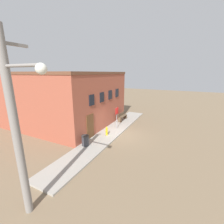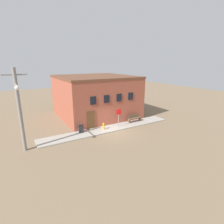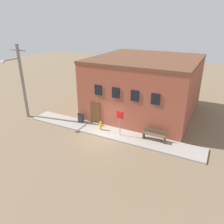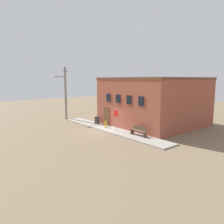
% 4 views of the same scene
% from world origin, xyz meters
% --- Properties ---
extents(ground_plane, '(80.00, 80.00, 0.00)m').
position_xyz_m(ground_plane, '(0.00, 0.00, 0.00)').
color(ground_plane, '#7A664C').
extents(sidewalk, '(15.86, 2.01, 0.12)m').
position_xyz_m(sidewalk, '(0.00, 1.00, 0.06)').
color(sidewalk, '#9E998E').
rests_on(sidewalk, ground).
extents(brick_building, '(9.84, 10.01, 5.65)m').
position_xyz_m(brick_building, '(1.01, 6.95, 2.83)').
color(brick_building, '#9E4C38').
rests_on(brick_building, ground).
extents(fire_hydrant, '(0.40, 0.19, 0.79)m').
position_xyz_m(fire_hydrant, '(-0.81, 0.99, 0.51)').
color(fire_hydrant, gold).
rests_on(fire_hydrant, sidewalk).
extents(stop_sign, '(0.62, 0.06, 2.14)m').
position_xyz_m(stop_sign, '(1.11, 0.87, 1.60)').
color(stop_sign, gray).
rests_on(stop_sign, sidewalk).
extents(bench, '(1.78, 0.44, 0.87)m').
position_xyz_m(bench, '(3.87, 1.42, 0.57)').
color(bench, brown).
rests_on(bench, sidewalk).
extents(trash_bin, '(0.57, 0.57, 0.82)m').
position_xyz_m(trash_bin, '(-3.27, 1.54, 0.53)').
color(trash_bin, '#333338').
rests_on(trash_bin, sidewalk).
extents(utility_pole, '(1.80, 1.98, 7.04)m').
position_xyz_m(utility_pole, '(-8.86, 0.24, 3.76)').
color(utility_pole, gray).
rests_on(utility_pole, ground).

